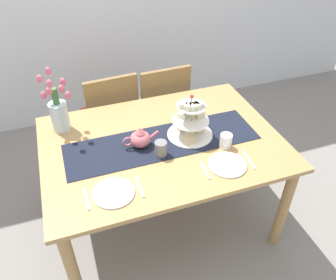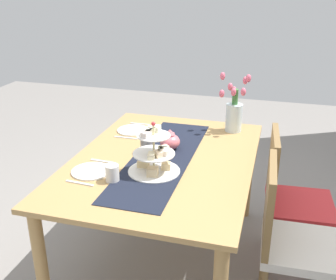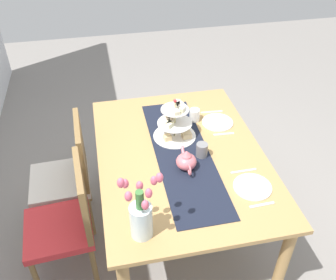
{
  "view_description": "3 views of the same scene",
  "coord_description": "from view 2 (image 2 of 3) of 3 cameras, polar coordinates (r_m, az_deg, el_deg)",
  "views": [
    {
      "loc": [
        -0.53,
        -1.64,
        2.11
      ],
      "look_at": [
        0.02,
        -0.07,
        0.81
      ],
      "focal_mm": 36.29,
      "sensor_mm": 36.0,
      "label": 1
    },
    {
      "loc": [
        2.17,
        0.65,
        1.81
      ],
      "look_at": [
        -0.06,
        0.01,
        0.85
      ],
      "focal_mm": 43.14,
      "sensor_mm": 36.0,
      "label": 2
    },
    {
      "loc": [
        -1.85,
        0.47,
        2.35
      ],
      "look_at": [
        0.06,
        0.08,
        0.84
      ],
      "focal_mm": 39.92,
      "sensor_mm": 36.0,
      "label": 3
    }
  ],
  "objects": [
    {
      "name": "fork_left",
      "position": [
        3.07,
        -4.0,
        2.29
      ],
      "size": [
        0.02,
        0.15,
        0.01
      ],
      "primitive_type": "cube",
      "rotation": [
        0.0,
        0.0,
        0.04
      ],
      "color": "silver",
      "rests_on": "dining_table"
    },
    {
      "name": "dining_table",
      "position": [
        2.54,
        -0.61,
        -4.6
      ],
      "size": [
        1.53,
        1.09,
        0.75
      ],
      "color": "tan",
      "rests_on": "ground_plane"
    },
    {
      "name": "chair_left",
      "position": [
        2.71,
        16.72,
        -7.45
      ],
      "size": [
        0.45,
        0.45,
        0.91
      ],
      "color": "olive",
      "rests_on": "ground_plane"
    },
    {
      "name": "fork_right",
      "position": [
        2.49,
        -9.31,
        -2.96
      ],
      "size": [
        0.02,
        0.15,
        0.01
      ],
      "primitive_type": "cube",
      "rotation": [
        0.0,
        0.0,
        -0.05
      ],
      "color": "silver",
      "rests_on": "dining_table"
    },
    {
      "name": "chair_right",
      "position": [
        2.32,
        16.64,
        -12.8
      ],
      "size": [
        0.43,
        0.43,
        0.91
      ],
      "color": "olive",
      "rests_on": "ground_plane"
    },
    {
      "name": "mug_grey",
      "position": [
        2.55,
        -3.06,
        -0.77
      ],
      "size": [
        0.08,
        0.08,
        0.09
      ],
      "primitive_type": "cylinder",
      "color": "slate",
      "rests_on": "table_runner"
    },
    {
      "name": "knife_right",
      "position": [
        2.26,
        -12.37,
        -5.97
      ],
      "size": [
        0.03,
        0.17,
        0.01
      ],
      "primitive_type": "cube",
      "rotation": [
        0.0,
        0.0,
        -0.07
      ],
      "color": "silver",
      "rests_on": "dining_table"
    },
    {
      "name": "dinner_plate_left",
      "position": [
        2.94,
        -4.95,
        1.39
      ],
      "size": [
        0.23,
        0.23,
        0.01
      ],
      "primitive_type": "cylinder",
      "color": "white",
      "rests_on": "dining_table"
    },
    {
      "name": "teapot",
      "position": [
        2.6,
        0.28,
        -0.12
      ],
      "size": [
        0.24,
        0.13,
        0.14
      ],
      "color": "#D66B75",
      "rests_on": "table_runner"
    },
    {
      "name": "tiered_cake_stand",
      "position": [
        2.28,
        -2.01,
        -2.12
      ],
      "size": [
        0.3,
        0.3,
        0.3
      ],
      "color": "beige",
      "rests_on": "table_runner"
    },
    {
      "name": "tulip_vase",
      "position": [
        2.92,
        9.31,
        3.99
      ],
      "size": [
        0.18,
        0.22,
        0.42
      ],
      "color": "silver",
      "rests_on": "dining_table"
    },
    {
      "name": "mug_white_text",
      "position": [
        2.23,
        -7.89,
        -4.66
      ],
      "size": [
        0.08,
        0.08,
        0.09
      ],
      "primitive_type": "cylinder",
      "color": "white",
      "rests_on": "dining_table"
    },
    {
      "name": "knife_left",
      "position": [
        2.82,
        -5.98,
        0.33
      ],
      "size": [
        0.02,
        0.17,
        0.01
      ],
      "primitive_type": "cube",
      "rotation": [
        0.0,
        0.0,
        0.01
      ],
      "color": "silver",
      "rests_on": "dining_table"
    },
    {
      "name": "table_runner",
      "position": [
        2.5,
        -0.84,
        -2.53
      ],
      "size": [
        1.25,
        0.36,
        0.0
      ],
      "primitive_type": "cube",
      "color": "black",
      "rests_on": "dining_table"
    },
    {
      "name": "dinner_plate_right",
      "position": [
        2.37,
        -10.77,
        -4.35
      ],
      "size": [
        0.23,
        0.23,
        0.01
      ],
      "primitive_type": "cylinder",
      "color": "white",
      "rests_on": "dining_table"
    },
    {
      "name": "ground_plane",
      "position": [
        2.9,
        -0.56,
        -16.21
      ],
      "size": [
        8.0,
        8.0,
        0.0
      ],
      "primitive_type": "plane",
      "color": "gray"
    }
  ]
}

